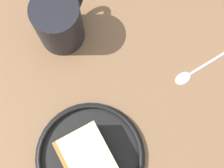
{
  "coord_description": "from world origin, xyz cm",
  "views": [
    {
      "loc": [
        -3.38,
        -6.83,
        55.53
      ],
      "look_at": [
        4.36,
        3.39,
        3.0
      ],
      "focal_mm": 53.69,
      "sensor_mm": 36.0,
      "label": 1
    }
  ],
  "objects_px": {
    "tea_mug": "(59,22)",
    "teaspoon": "(195,71)",
    "small_plate": "(90,157)",
    "cake_slice": "(87,157)"
  },
  "relations": [
    {
      "from": "tea_mug",
      "to": "teaspoon",
      "type": "relative_size",
      "value": 0.75
    },
    {
      "from": "tea_mug",
      "to": "teaspoon",
      "type": "bearing_deg",
      "value": -53.8
    },
    {
      "from": "small_plate",
      "to": "teaspoon",
      "type": "relative_size",
      "value": 1.29
    },
    {
      "from": "tea_mug",
      "to": "teaspoon",
      "type": "height_order",
      "value": "tea_mug"
    },
    {
      "from": "small_plate",
      "to": "teaspoon",
      "type": "bearing_deg",
      "value": 1.85
    },
    {
      "from": "small_plate",
      "to": "teaspoon",
      "type": "xyz_separation_m",
      "value": [
        0.23,
        0.01,
        -0.0
      ]
    },
    {
      "from": "cake_slice",
      "to": "teaspoon",
      "type": "xyz_separation_m",
      "value": [
        0.23,
        0.01,
        -0.03
      ]
    },
    {
      "from": "tea_mug",
      "to": "cake_slice",
      "type": "bearing_deg",
      "value": -114.43
    },
    {
      "from": "cake_slice",
      "to": "teaspoon",
      "type": "distance_m",
      "value": 0.23
    },
    {
      "from": "small_plate",
      "to": "teaspoon",
      "type": "distance_m",
      "value": 0.23
    }
  ]
}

